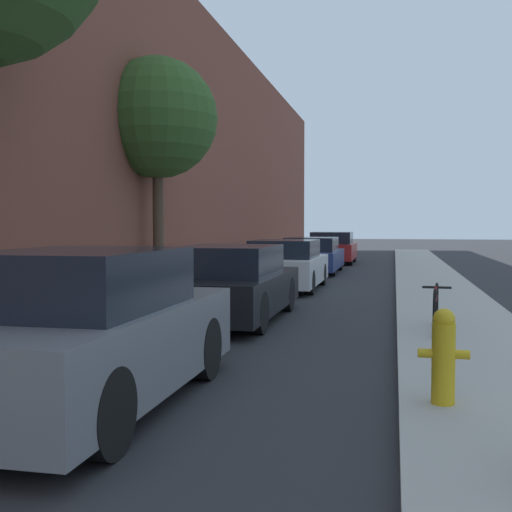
{
  "coord_description": "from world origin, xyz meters",
  "views": [
    {
      "loc": [
        1.84,
        0.6,
        1.7
      ],
      "look_at": [
        -0.3,
        10.53,
        1.2
      ],
      "focal_mm": 44.99,
      "sensor_mm": 36.0,
      "label": 1
    }
  ],
  "objects_px": {
    "parked_car_grey": "(87,333)",
    "fire_hydrant": "(443,355)",
    "bicycle": "(436,307)",
    "parked_car_red": "(332,248)",
    "street_tree_far": "(157,119)",
    "parked_car_white": "(286,265)",
    "parked_car_navy": "(312,256)",
    "parked_car_black": "(230,285)"
  },
  "relations": [
    {
      "from": "parked_car_grey",
      "to": "fire_hydrant",
      "type": "xyz_separation_m",
      "value": [
        3.21,
        0.38,
        -0.14
      ]
    },
    {
      "from": "parked_car_grey",
      "to": "bicycle",
      "type": "distance_m",
      "value": 5.62
    },
    {
      "from": "parked_car_red",
      "to": "street_tree_far",
      "type": "xyz_separation_m",
      "value": [
        -2.72,
        -13.88,
        3.47
      ]
    },
    {
      "from": "parked_car_grey",
      "to": "parked_car_red",
      "type": "relative_size",
      "value": 1.01
    },
    {
      "from": "parked_car_white",
      "to": "parked_car_red",
      "type": "distance_m",
      "value": 11.37
    },
    {
      "from": "street_tree_far",
      "to": "parked_car_grey",
      "type": "bearing_deg",
      "value": -73.34
    },
    {
      "from": "bicycle",
      "to": "parked_car_white",
      "type": "bearing_deg",
      "value": 122.03
    },
    {
      "from": "fire_hydrant",
      "to": "street_tree_far",
      "type": "bearing_deg",
      "value": 125.07
    },
    {
      "from": "parked_car_navy",
      "to": "bicycle",
      "type": "bearing_deg",
      "value": -74.67
    },
    {
      "from": "parked_car_grey",
      "to": "parked_car_white",
      "type": "bearing_deg",
      "value": 90.0
    },
    {
      "from": "parked_car_navy",
      "to": "parked_car_red",
      "type": "height_order",
      "value": "parked_car_red"
    },
    {
      "from": "parked_car_white",
      "to": "parked_car_navy",
      "type": "distance_m",
      "value": 5.84
    },
    {
      "from": "parked_car_grey",
      "to": "street_tree_far",
      "type": "distance_m",
      "value": 9.64
    },
    {
      "from": "parked_car_black",
      "to": "parked_car_white",
      "type": "relative_size",
      "value": 1.04
    },
    {
      "from": "bicycle",
      "to": "fire_hydrant",
      "type": "bearing_deg",
      "value": -87.47
    },
    {
      "from": "parked_car_red",
      "to": "parked_car_black",
      "type": "bearing_deg",
      "value": -90.65
    },
    {
      "from": "parked_car_black",
      "to": "parked_car_navy",
      "type": "xyz_separation_m",
      "value": [
        0.02,
        11.47,
        -0.04
      ]
    },
    {
      "from": "parked_car_red",
      "to": "street_tree_far",
      "type": "bearing_deg",
      "value": -101.1
    },
    {
      "from": "parked_car_grey",
      "to": "parked_car_white",
      "type": "distance_m",
      "value": 11.15
    },
    {
      "from": "parked_car_white",
      "to": "parked_car_red",
      "type": "height_order",
      "value": "parked_car_red"
    },
    {
      "from": "parked_car_navy",
      "to": "street_tree_far",
      "type": "distance_m",
      "value": 9.41
    },
    {
      "from": "parked_car_black",
      "to": "parked_car_white",
      "type": "bearing_deg",
      "value": 89.42
    },
    {
      "from": "parked_car_grey",
      "to": "parked_car_red",
      "type": "height_order",
      "value": "parked_car_grey"
    },
    {
      "from": "parked_car_navy",
      "to": "fire_hydrant",
      "type": "height_order",
      "value": "parked_car_navy"
    },
    {
      "from": "parked_car_grey",
      "to": "street_tree_far",
      "type": "bearing_deg",
      "value": 106.66
    },
    {
      "from": "street_tree_far",
      "to": "bicycle",
      "type": "relative_size",
      "value": 3.31
    },
    {
      "from": "parked_car_black",
      "to": "street_tree_far",
      "type": "distance_m",
      "value": 5.32
    },
    {
      "from": "parked_car_grey",
      "to": "street_tree_far",
      "type": "relative_size",
      "value": 0.73
    },
    {
      "from": "bicycle",
      "to": "parked_car_black",
      "type": "bearing_deg",
      "value": 168.22
    },
    {
      "from": "parked_car_white",
      "to": "fire_hydrant",
      "type": "distance_m",
      "value": 11.23
    },
    {
      "from": "parked_car_white",
      "to": "bicycle",
      "type": "bearing_deg",
      "value": -63.08
    },
    {
      "from": "parked_car_white",
      "to": "parked_car_navy",
      "type": "bearing_deg",
      "value": 90.38
    },
    {
      "from": "fire_hydrant",
      "to": "bicycle",
      "type": "xyz_separation_m",
      "value": [
        0.18,
        4.09,
        -0.09
      ]
    },
    {
      "from": "fire_hydrant",
      "to": "parked_car_grey",
      "type": "bearing_deg",
      "value": -173.21
    },
    {
      "from": "parked_car_black",
      "to": "fire_hydrant",
      "type": "relative_size",
      "value": 5.16
    },
    {
      "from": "parked_car_grey",
      "to": "bicycle",
      "type": "bearing_deg",
      "value": 52.79
    },
    {
      "from": "fire_hydrant",
      "to": "bicycle",
      "type": "distance_m",
      "value": 4.09
    },
    {
      "from": "parked_car_red",
      "to": "street_tree_far",
      "type": "distance_m",
      "value": 14.56
    },
    {
      "from": "parked_car_navy",
      "to": "street_tree_far",
      "type": "bearing_deg",
      "value": -106.97
    },
    {
      "from": "parked_car_grey",
      "to": "parked_car_white",
      "type": "relative_size",
      "value": 0.95
    },
    {
      "from": "parked_car_navy",
      "to": "parked_car_black",
      "type": "bearing_deg",
      "value": -90.09
    },
    {
      "from": "parked_car_black",
      "to": "bicycle",
      "type": "distance_m",
      "value": 3.61
    }
  ]
}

